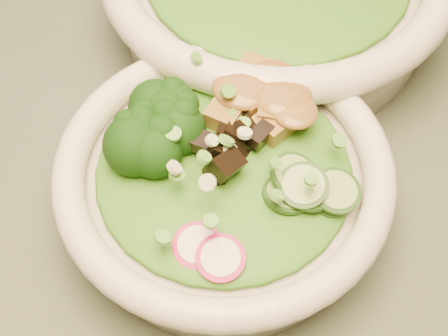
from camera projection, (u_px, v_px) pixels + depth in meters
The scene contains 9 objects.
salad_bowl at pixel (224, 182), 0.44m from camera, with size 0.24×0.24×0.06m.
lettuce_bed at pixel (224, 167), 0.43m from camera, with size 0.18×0.18×0.02m, color #316B16.
broccoli_florets at pixel (151, 131), 0.43m from camera, with size 0.07×0.06×0.04m, color black, non-canonical shape.
radish_slices at pixel (189, 234), 0.39m from camera, with size 0.10×0.03×0.02m, color #AC0D4D, non-canonical shape.
cucumber_slices at pixel (302, 191), 0.41m from camera, with size 0.06×0.06×0.03m, color #9BBB68, non-canonical shape.
mushroom_heap at pixel (231, 146), 0.42m from camera, with size 0.06×0.06×0.03m, color black, non-canonical shape.
tofu_cubes at pixel (258, 103), 0.45m from camera, with size 0.08×0.05×0.03m, color olive, non-canonical shape.
peanut_sauce at pixel (259, 93), 0.44m from camera, with size 0.06×0.05×0.01m, color brown.
scallion_garnish at pixel (224, 150), 0.41m from camera, with size 0.17×0.17×0.02m, color #64B13E, non-canonical shape.
Camera 1 is at (-0.05, -0.16, 1.16)m, focal length 50.00 mm.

